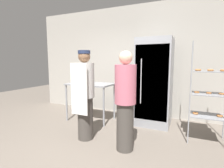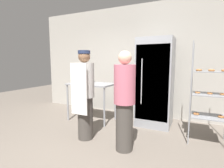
{
  "view_description": "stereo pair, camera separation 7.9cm",
  "coord_description": "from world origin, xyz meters",
  "px_view_note": "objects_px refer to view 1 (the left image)",
  "views": [
    {
      "loc": [
        1.38,
        -2.36,
        1.47
      ],
      "look_at": [
        0.0,
        0.66,
        1.05
      ],
      "focal_mm": 28.0,
      "sensor_mm": 36.0,
      "label": 1
    },
    {
      "loc": [
        1.45,
        -2.33,
        1.47
      ],
      "look_at": [
        0.0,
        0.66,
        1.05
      ],
      "focal_mm": 28.0,
      "sensor_mm": 36.0,
      "label": 2
    }
  ],
  "objects_px": {
    "refrigerator": "(154,82)",
    "baking_rack": "(209,93)",
    "person_customer": "(125,101)",
    "person_baker": "(85,94)",
    "donut_box": "(86,81)",
    "blender_pitcher": "(81,77)"
  },
  "relations": [
    {
      "from": "refrigerator",
      "to": "baking_rack",
      "type": "distance_m",
      "value": 1.19
    },
    {
      "from": "refrigerator",
      "to": "baking_rack",
      "type": "xyz_separation_m",
      "value": [
        1.08,
        -0.48,
        -0.09
      ]
    },
    {
      "from": "donut_box",
      "to": "person_customer",
      "type": "xyz_separation_m",
      "value": [
        1.49,
        -1.13,
        -0.15
      ]
    },
    {
      "from": "baking_rack",
      "to": "person_customer",
      "type": "bearing_deg",
      "value": -143.55
    },
    {
      "from": "refrigerator",
      "to": "person_customer",
      "type": "bearing_deg",
      "value": -97.34
    },
    {
      "from": "blender_pitcher",
      "to": "donut_box",
      "type": "bearing_deg",
      "value": -33.39
    },
    {
      "from": "blender_pitcher",
      "to": "person_customer",
      "type": "distance_m",
      "value": 2.17
    },
    {
      "from": "refrigerator",
      "to": "donut_box",
      "type": "bearing_deg",
      "value": -170.45
    },
    {
      "from": "person_baker",
      "to": "person_customer",
      "type": "distance_m",
      "value": 0.84
    },
    {
      "from": "person_baker",
      "to": "refrigerator",
      "type": "bearing_deg",
      "value": 52.65
    },
    {
      "from": "baking_rack",
      "to": "person_baker",
      "type": "bearing_deg",
      "value": -157.95
    },
    {
      "from": "person_baker",
      "to": "baking_rack",
      "type": "bearing_deg",
      "value": 22.05
    },
    {
      "from": "donut_box",
      "to": "person_baker",
      "type": "bearing_deg",
      "value": -57.94
    },
    {
      "from": "donut_box",
      "to": "blender_pitcher",
      "type": "relative_size",
      "value": 1.07
    },
    {
      "from": "blender_pitcher",
      "to": "person_customer",
      "type": "height_order",
      "value": "person_customer"
    },
    {
      "from": "baking_rack",
      "to": "donut_box",
      "type": "bearing_deg",
      "value": 175.85
    },
    {
      "from": "refrigerator",
      "to": "person_baker",
      "type": "height_order",
      "value": "refrigerator"
    },
    {
      "from": "person_customer",
      "to": "person_baker",
      "type": "bearing_deg",
      "value": 174.28
    },
    {
      "from": "person_baker",
      "to": "person_customer",
      "type": "relative_size",
      "value": 1.02
    },
    {
      "from": "refrigerator",
      "to": "donut_box",
      "type": "relative_size",
      "value": 6.96
    },
    {
      "from": "refrigerator",
      "to": "blender_pitcher",
      "type": "distance_m",
      "value": 1.92
    },
    {
      "from": "donut_box",
      "to": "person_customer",
      "type": "relative_size",
      "value": 0.17
    }
  ]
}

